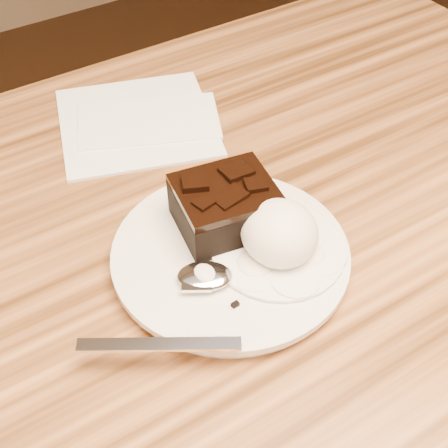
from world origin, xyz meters
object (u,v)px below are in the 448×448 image
ice_cream_scoop (279,233)px  spoon (205,277)px  napkin (136,121)px  brownie (225,209)px  plate (230,257)px

ice_cream_scoop → spoon: size_ratio=0.38×
napkin → brownie: bearing=-93.4°
plate → spoon: size_ratio=1.14×
plate → ice_cream_scoop: (0.03, -0.02, 0.03)m
ice_cream_scoop → spoon: bearing=175.9°
brownie → napkin: (0.01, 0.20, -0.03)m
brownie → ice_cream_scoop: bearing=-68.3°
plate → napkin: plate is taller
plate → ice_cream_scoop: bearing=-33.6°
ice_cream_scoop → napkin: ice_cream_scoop is taller
plate → napkin: 0.23m
plate → napkin: bearing=83.7°
plate → brownie: size_ratio=2.49×
napkin → plate: bearing=-96.3°
brownie → napkin: bearing=86.6°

